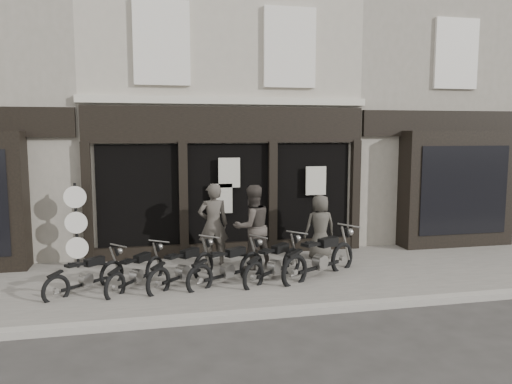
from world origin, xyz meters
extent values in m
plane|color=#2D2B28|center=(0.00, 0.00, 0.00)|extent=(90.00, 90.00, 0.00)
cube|color=#605B55|center=(0.00, 0.90, 0.06)|extent=(30.00, 4.20, 0.12)
cube|color=gray|center=(0.00, -1.25, 0.07)|extent=(30.00, 0.25, 0.13)
cube|color=#A9A191|center=(0.00, 6.00, 4.10)|extent=(7.20, 6.00, 8.20)
cube|color=black|center=(0.00, 2.92, 3.45)|extent=(7.10, 0.18, 0.90)
cube|color=black|center=(0.00, 2.98, 1.50)|extent=(6.50, 0.10, 2.95)
cube|color=black|center=(0.00, 2.91, 0.22)|extent=(7.10, 0.20, 0.44)
cube|color=beige|center=(0.00, 2.95, 4.05)|extent=(7.30, 0.22, 0.18)
cube|color=silver|center=(-1.60, 2.95, 5.40)|extent=(1.35, 0.12, 2.00)
cube|color=black|center=(-1.60, 2.98, 5.40)|extent=(1.05, 0.06, 1.70)
cube|color=silver|center=(1.60, 2.95, 5.40)|extent=(1.35, 0.12, 2.00)
cube|color=black|center=(1.60, 2.98, 5.40)|extent=(1.05, 0.06, 1.70)
cube|color=black|center=(-3.45, 2.90, 1.55)|extent=(0.22, 0.22, 3.00)
cube|color=black|center=(-1.15, 2.90, 1.55)|extent=(0.22, 0.22, 3.00)
cube|color=black|center=(1.15, 2.90, 1.55)|extent=(0.22, 0.22, 3.00)
cube|color=black|center=(3.45, 2.90, 1.55)|extent=(0.22, 0.22, 3.00)
cube|color=beige|center=(0.00, 2.80, 2.25)|extent=(0.55, 0.04, 0.75)
cube|color=beige|center=(2.30, 2.80, 2.00)|extent=(0.55, 0.04, 0.75)
cube|color=beige|center=(-0.20, 2.80, 1.60)|extent=(0.55, 0.04, 0.75)
cube|color=gray|center=(6.35, 6.00, 4.10)|extent=(5.50, 6.00, 8.20)
cube|color=black|center=(6.35, 2.65, 1.70)|extent=(3.20, 0.70, 3.20)
cube|color=black|center=(6.35, 2.30, 1.70)|extent=(2.60, 0.06, 2.40)
cube|color=black|center=(6.35, 2.95, 3.50)|extent=(5.40, 0.16, 0.70)
cube|color=silver|center=(6.35, 2.96, 5.40)|extent=(1.30, 0.10, 1.90)
cube|color=black|center=(6.35, 2.99, 5.40)|extent=(1.00, 0.06, 1.60)
torus|color=black|center=(-2.80, 1.02, 0.30)|extent=(0.50, 0.46, 0.60)
torus|color=black|center=(-3.76, 0.16, 0.30)|extent=(0.50, 0.46, 0.60)
cube|color=black|center=(-3.28, 0.59, 0.26)|extent=(0.82, 0.74, 0.05)
cube|color=gray|center=(-3.27, 0.60, 0.33)|extent=(0.27, 0.26, 0.23)
cube|color=black|center=(-3.11, 0.75, 0.67)|extent=(0.41, 0.39, 0.15)
cube|color=black|center=(-3.48, 0.41, 0.71)|extent=(0.32, 0.31, 0.05)
cylinder|color=gray|center=(-2.66, 1.15, 0.89)|extent=(0.37, 0.41, 0.03)
torus|color=black|center=(-1.92, 1.17, 0.30)|extent=(0.42, 0.55, 0.61)
torus|color=black|center=(-2.68, 0.11, 0.30)|extent=(0.42, 0.55, 0.61)
cube|color=black|center=(-2.30, 0.64, 0.27)|extent=(0.66, 0.90, 0.05)
cube|color=gray|center=(-2.29, 0.65, 0.34)|extent=(0.26, 0.27, 0.23)
cube|color=black|center=(-2.16, 0.83, 0.68)|extent=(0.37, 0.43, 0.15)
cube|color=black|center=(-2.46, 0.42, 0.72)|extent=(0.30, 0.33, 0.05)
cylinder|color=gray|center=(-1.80, 1.33, 0.90)|extent=(0.44, 0.33, 0.03)
torus|color=black|center=(-0.86, 1.12, 0.33)|extent=(0.53, 0.53, 0.66)
torus|color=black|center=(-1.86, 0.12, 0.33)|extent=(0.53, 0.53, 0.66)
cube|color=black|center=(-1.36, 0.62, 0.29)|extent=(0.85, 0.85, 0.06)
cube|color=gray|center=(-1.35, 0.63, 0.36)|extent=(0.29, 0.29, 0.25)
cube|color=black|center=(-1.18, 0.80, 0.73)|extent=(0.43, 0.43, 0.17)
cube|color=black|center=(-1.57, 0.41, 0.77)|extent=(0.34, 0.34, 0.06)
cylinder|color=gray|center=(-0.71, 1.27, 0.97)|extent=(0.42, 0.42, 0.03)
torus|color=black|center=(0.17, 0.89, 0.33)|extent=(0.61, 0.42, 0.67)
torus|color=black|center=(-1.05, 0.15, 0.33)|extent=(0.61, 0.42, 0.67)
cube|color=black|center=(-0.44, 0.52, 0.29)|extent=(1.02, 0.65, 0.06)
cube|color=gray|center=(-0.42, 0.53, 0.37)|extent=(0.29, 0.27, 0.25)
cube|color=black|center=(-0.22, 0.65, 0.74)|extent=(0.47, 0.38, 0.17)
cube|color=black|center=(-0.69, 0.37, 0.78)|extent=(0.35, 0.32, 0.06)
cylinder|color=gray|center=(0.35, 1.00, 0.97)|extent=(0.32, 0.50, 0.04)
torus|color=black|center=(1.13, 1.04, 0.33)|extent=(0.57, 0.51, 0.67)
torus|color=black|center=(0.05, 0.10, 0.33)|extent=(0.57, 0.51, 0.67)
cube|color=black|center=(0.59, 0.57, 0.29)|extent=(0.92, 0.81, 0.06)
cube|color=gray|center=(0.61, 0.58, 0.37)|extent=(0.30, 0.29, 0.26)
cube|color=black|center=(0.79, 0.74, 0.75)|extent=(0.45, 0.43, 0.17)
cube|color=black|center=(0.37, 0.37, 0.79)|extent=(0.35, 0.34, 0.06)
cylinder|color=gray|center=(1.30, 1.18, 0.99)|extent=(0.40, 0.46, 0.04)
torus|color=black|center=(2.32, 0.97, 0.37)|extent=(0.70, 0.48, 0.76)
torus|color=black|center=(0.93, 0.13, 0.37)|extent=(0.70, 0.48, 0.76)
cube|color=black|center=(1.63, 0.55, 0.33)|extent=(1.17, 0.73, 0.07)
cube|color=gray|center=(1.65, 0.56, 0.42)|extent=(0.33, 0.31, 0.29)
cube|color=black|center=(1.88, 0.70, 0.85)|extent=(0.54, 0.43, 0.19)
cube|color=black|center=(1.34, 0.38, 0.89)|extent=(0.40, 0.37, 0.07)
cylinder|color=gray|center=(2.53, 1.09, 1.11)|extent=(0.37, 0.58, 0.04)
imported|color=#413C35|center=(-0.53, 1.92, 1.10)|extent=(0.73, 0.49, 1.96)
imported|color=#3B352F|center=(0.32, 1.51, 1.09)|extent=(1.12, 0.98, 1.95)
imported|color=#3B3831|center=(2.17, 2.05, 0.92)|extent=(0.81, 0.55, 1.60)
cylinder|color=black|center=(-3.66, 2.42, 0.03)|extent=(0.33, 0.33, 0.06)
cylinder|color=black|center=(-3.66, 2.42, 1.06)|extent=(0.06, 0.06, 2.11)
cylinder|color=black|center=(-3.66, 2.40, 1.79)|extent=(0.51, 0.06, 0.51)
cylinder|color=silver|center=(-3.66, 2.37, 1.79)|extent=(0.51, 0.03, 0.51)
cylinder|color=black|center=(-3.66, 2.40, 1.19)|extent=(0.51, 0.06, 0.51)
cylinder|color=silver|center=(-3.66, 2.37, 1.19)|extent=(0.51, 0.03, 0.51)
cylinder|color=black|center=(-3.66, 2.40, 0.60)|extent=(0.51, 0.06, 0.51)
cylinder|color=silver|center=(-3.66, 2.37, 0.60)|extent=(0.51, 0.03, 0.51)
camera|label=1|loc=(-2.00, -9.58, 3.30)|focal=35.00mm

